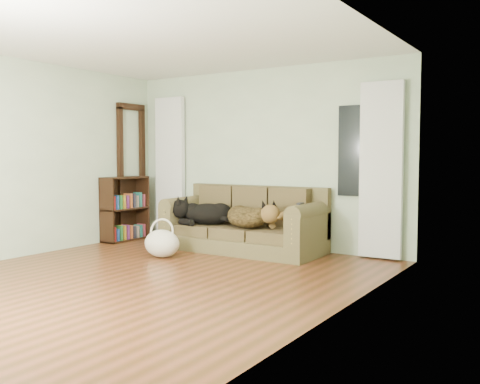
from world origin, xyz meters
The scene contains 15 objects.
floor centered at (0.00, 0.00, 0.00)m, with size 5.00×5.00×0.00m, color #47280F.
ceiling centered at (0.00, 0.00, 2.60)m, with size 5.00×5.00×0.00m, color white.
wall_back centered at (0.00, 2.50, 1.30)m, with size 4.50×0.04×2.60m, color beige.
wall_left centered at (-2.25, 0.00, 1.30)m, with size 0.04×5.00×2.60m, color beige.
wall_right centered at (2.25, 0.00, 1.30)m, with size 0.04×5.00×2.60m, color beige.
curtain_left centered at (-1.70, 2.42, 1.15)m, with size 0.55×0.08×2.25m, color white.
curtain_right centered at (1.80, 2.42, 1.15)m, with size 0.55×0.08×2.25m, color white.
window_pane centered at (1.45, 2.47, 1.40)m, with size 0.50×0.03×1.20m, color black.
door_casing centered at (-2.20, 2.05, 1.05)m, with size 0.07×0.60×2.10m, color black.
sofa centered at (-0.02, 1.97, 0.45)m, with size 2.27×0.98×0.93m, color #413529.
dog_black_lab centered at (-0.59, 1.87, 0.48)m, with size 0.73×0.51×0.31m, color black.
dog_shepherd centered at (0.16, 1.89, 0.49)m, with size 0.72×0.51×0.32m, color black.
tv_remote centered at (0.97, 1.79, 0.73)m, with size 0.05×0.18×0.02m, color black.
tote_bag centered at (-0.66, 1.01, 0.16)m, with size 0.50×0.39×0.36m, color silver.
bookshelf centered at (-2.09, 1.78, 0.50)m, with size 0.30×0.80×1.00m, color black.
Camera 1 is at (3.97, -4.30, 1.34)m, focal length 40.00 mm.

